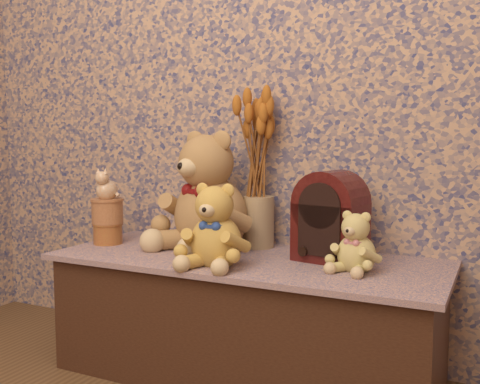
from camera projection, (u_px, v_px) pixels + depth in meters
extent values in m
cube|color=navy|center=(277.00, 27.00, 2.13)|extent=(3.00, 0.10, 2.60)
cube|color=navy|center=(246.00, 317.00, 1.99)|extent=(1.41, 0.58, 0.44)
cylinder|color=tan|center=(259.00, 222.00, 2.13)|extent=(0.14, 0.14, 0.20)
cylinder|color=#B38A34|center=(108.00, 233.00, 2.21)|extent=(0.15, 0.15, 0.08)
cylinder|color=tan|center=(107.00, 211.00, 2.20)|extent=(0.15, 0.15, 0.10)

